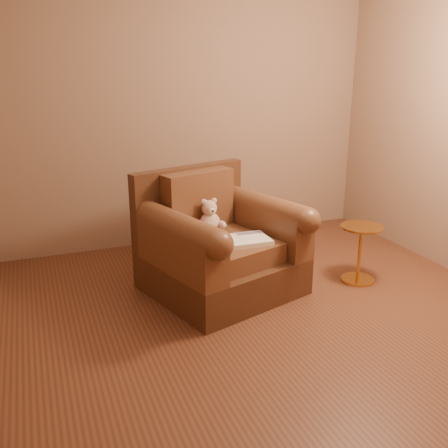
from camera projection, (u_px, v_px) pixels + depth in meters
name	position (u px, v px, depth m)	size (l,w,h in m)	color
floor	(267.00, 326.00, 3.55)	(4.00, 4.00, 0.00)	brown
room	(274.00, 75.00, 3.02)	(4.02, 4.02, 2.71)	#8B6C56
armchair	(218.00, 246.00, 4.04)	(1.32, 1.28, 0.96)	#462817
teddy_bear	(211.00, 220.00, 4.04)	(0.22, 0.24, 0.29)	#CDA48F
guidebook	(240.00, 241.00, 3.85)	(0.47, 0.29, 0.04)	beige
side_table	(360.00, 252.00, 4.22)	(0.35, 0.35, 0.50)	gold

